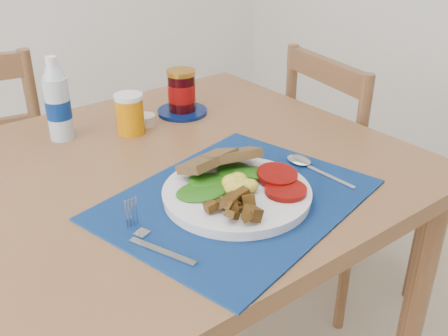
% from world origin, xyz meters
% --- Properties ---
extents(table, '(1.40, 0.90, 0.75)m').
position_xyz_m(table, '(0.00, 0.20, 0.67)').
color(table, brown).
rests_on(table, ground).
extents(chair_end, '(0.43, 0.45, 1.05)m').
position_xyz_m(chair_end, '(0.88, 0.26, 0.54)').
color(chair_end, '#53381E').
rests_on(chair_end, ground).
extents(placemat, '(0.57, 0.49, 0.00)m').
position_xyz_m(placemat, '(0.21, -0.01, 0.75)').
color(placemat, black).
rests_on(placemat, table).
extents(breakfast_plate, '(0.28, 0.28, 0.07)m').
position_xyz_m(breakfast_plate, '(0.21, -0.01, 0.77)').
color(breakfast_plate, silver).
rests_on(breakfast_plate, placemat).
extents(fork, '(0.06, 0.19, 0.00)m').
position_xyz_m(fork, '(0.01, -0.03, 0.76)').
color(fork, '#B2B5BA').
rests_on(fork, placemat).
extents(spoon, '(0.04, 0.18, 0.01)m').
position_xyz_m(spoon, '(0.42, -0.00, 0.76)').
color(spoon, '#B2B5BA').
rests_on(spoon, placemat).
extents(water_bottle, '(0.06, 0.06, 0.20)m').
position_xyz_m(water_bottle, '(0.06, 0.48, 0.84)').
color(water_bottle, '#ADBFCC').
rests_on(water_bottle, table).
extents(juice_glass, '(0.07, 0.07, 0.09)m').
position_xyz_m(juice_glass, '(0.21, 0.40, 0.80)').
color(juice_glass, '#C57405').
rests_on(juice_glass, table).
extents(ramekin, '(0.05, 0.05, 0.03)m').
position_xyz_m(ramekin, '(0.26, 0.42, 0.76)').
color(ramekin, beige).
rests_on(ramekin, table).
extents(jam_on_saucer, '(0.13, 0.13, 0.12)m').
position_xyz_m(jam_on_saucer, '(0.38, 0.43, 0.80)').
color(jam_on_saucer, '#041549').
rests_on(jam_on_saucer, table).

